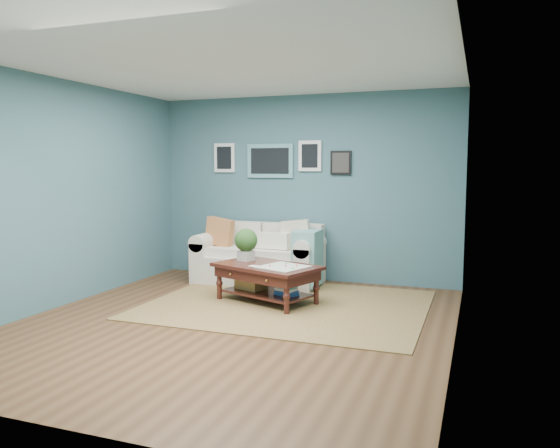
% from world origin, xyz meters
% --- Properties ---
extents(room_shell, '(5.00, 5.02, 2.70)m').
position_xyz_m(room_shell, '(-0.01, 0.06, 1.36)').
color(room_shell, brown).
rests_on(room_shell, ground).
extents(area_rug, '(3.27, 2.61, 0.01)m').
position_xyz_m(area_rug, '(0.28, 0.96, 0.01)').
color(area_rug, brown).
rests_on(area_rug, ground).
extents(loveseat, '(1.84, 0.84, 0.95)m').
position_xyz_m(loveseat, '(-0.45, 2.02, 0.38)').
color(loveseat, white).
rests_on(loveseat, ground).
extents(coffee_table, '(1.43, 1.12, 0.88)m').
position_xyz_m(coffee_table, '(-0.05, 1.02, 0.39)').
color(coffee_table, black).
rests_on(coffee_table, ground).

